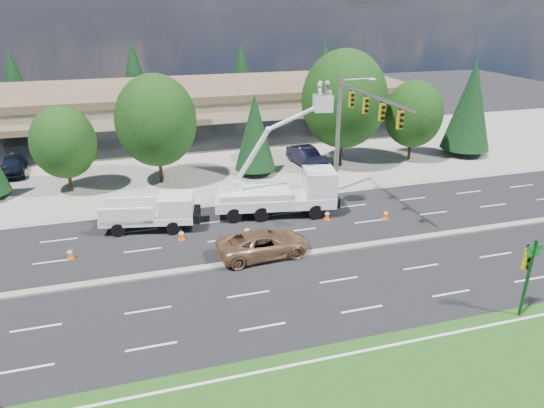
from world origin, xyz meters
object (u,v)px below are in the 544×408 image
object	(u,v)px
bucket_truck	(288,187)
utility_pickup	(155,215)
street_sign_pole	(528,269)
minivan	(264,244)
signal_mast	(351,121)

from	to	relation	value
bucket_truck	utility_pickup	bearing A→B (deg)	-170.59
street_sign_pole	bucket_truck	size ratio (longest dim) A/B	0.44
street_sign_pole	utility_pickup	xyz separation A→B (m)	(-16.02, 14.52, -1.51)
bucket_truck	minivan	size ratio (longest dim) A/B	1.67
street_sign_pole	minivan	xyz separation A→B (m)	(-10.16, 9.00, -1.68)
utility_pickup	bucket_truck	xyz separation A→B (m)	(9.10, -0.07, 1.07)
bucket_truck	signal_mast	bearing A→B (deg)	21.33
bucket_truck	street_sign_pole	bearing A→B (deg)	-54.54
signal_mast	bucket_truck	size ratio (longest dim) A/B	1.11
utility_pickup	minivan	distance (m)	8.05
signal_mast	minivan	size ratio (longest dim) A/B	1.86
signal_mast	utility_pickup	distance (m)	14.98
signal_mast	bucket_truck	xyz separation A→B (m)	(-4.95, -1.00, -4.04)
signal_mast	minivan	distance (m)	11.69
street_sign_pole	minivan	bearing A→B (deg)	138.44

